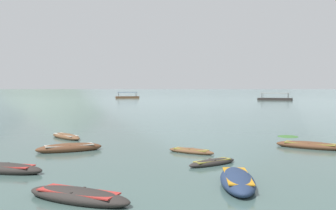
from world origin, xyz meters
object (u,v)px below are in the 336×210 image
at_px(rowboat_1, 191,151).
at_px(rowboat_5, 66,136).
at_px(rowboat_0, 4,169).
at_px(rowboat_6, 78,196).
at_px(ferry_1, 275,99).
at_px(rowboat_2, 212,162).
at_px(rowboat_3, 69,148).
at_px(rowboat_10, 310,146).
at_px(rowboat_7, 237,181).
at_px(ferry_2, 127,97).

xyz_separation_m(rowboat_1, rowboat_5, (-9.78, 6.29, 0.03)).
xyz_separation_m(rowboat_0, rowboat_6, (4.77, -4.29, -0.00)).
distance_m(rowboat_0, ferry_1, 108.88).
distance_m(rowboat_2, rowboat_6, 8.26).
bearing_deg(rowboat_6, rowboat_3, 108.21).
height_order(rowboat_5, rowboat_10, rowboat_10).
bearing_deg(rowboat_2, rowboat_0, -169.14).
distance_m(rowboat_5, rowboat_7, 17.95).
height_order(rowboat_5, rowboat_7, rowboat_7).
bearing_deg(rowboat_1, rowboat_7, -77.95).
height_order(rowboat_0, rowboat_3, rowboat_3).
bearing_deg(ferry_2, rowboat_3, -83.98).
distance_m(rowboat_3, rowboat_10, 15.89).
relative_size(rowboat_6, rowboat_10, 0.99).
height_order(rowboat_1, ferry_2, ferry_2).
xyz_separation_m(rowboat_2, rowboat_10, (7.05, 5.48, 0.05)).
distance_m(rowboat_1, rowboat_3, 7.79).
relative_size(rowboat_5, ferry_1, 0.31).
xyz_separation_m(rowboat_0, ferry_1, (39.91, 101.30, 0.27)).
distance_m(rowboat_0, rowboat_7, 11.03).
bearing_deg(ferry_1, rowboat_10, -103.58).
bearing_deg(rowboat_6, ferry_1, 71.60).
relative_size(rowboat_3, rowboat_7, 1.03).
height_order(rowboat_6, ferry_2, ferry_2).
height_order(rowboat_0, rowboat_5, rowboat_0).
bearing_deg(ferry_1, rowboat_5, -114.32).
bearing_deg(rowboat_3, rowboat_1, -3.59).
bearing_deg(rowboat_3, rowboat_5, 109.04).
xyz_separation_m(rowboat_5, rowboat_7, (11.40, -13.87, 0.07)).
bearing_deg(rowboat_2, rowboat_6, -130.89).
relative_size(rowboat_0, rowboat_2, 1.46).
height_order(rowboat_2, rowboat_7, rowboat_7).
bearing_deg(rowboat_0, rowboat_5, 92.84).
bearing_deg(rowboat_2, rowboat_7, -81.28).
xyz_separation_m(rowboat_0, rowboat_10, (17.23, 7.44, -0.00)).
distance_m(rowboat_0, rowboat_3, 6.06).
height_order(rowboat_6, rowboat_7, rowboat_7).
relative_size(rowboat_2, rowboat_7, 0.70).
height_order(rowboat_5, ferry_2, ferry_2).
distance_m(rowboat_3, ferry_1, 102.88).
relative_size(rowboat_1, rowboat_5, 0.88).
height_order(rowboat_7, rowboat_10, rowboat_7).
distance_m(rowboat_0, rowboat_10, 18.77).
relative_size(rowboat_1, rowboat_3, 0.72).
relative_size(rowboat_1, ferry_1, 0.27).
relative_size(rowboat_5, rowboat_7, 0.85).
bearing_deg(rowboat_0, rowboat_7, -11.34).
height_order(rowboat_1, ferry_1, ferry_1).
relative_size(rowboat_0, rowboat_5, 1.21).
bearing_deg(rowboat_10, rowboat_7, -123.74).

